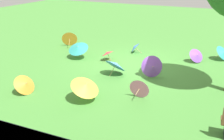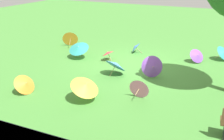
{
  "view_description": "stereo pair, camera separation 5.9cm",
  "coord_description": "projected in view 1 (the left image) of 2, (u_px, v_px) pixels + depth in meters",
  "views": [
    {
      "loc": [
        -3.89,
        10.61,
        4.1
      ],
      "look_at": [
        -0.04,
        2.46,
        0.6
      ],
      "focal_mm": 42.31,
      "sensor_mm": 36.0,
      "label": 1
    },
    {
      "loc": [
        -3.94,
        10.58,
        4.1
      ],
      "look_at": [
        -0.04,
        2.46,
        0.6
      ],
      "focal_mm": 42.31,
      "sensor_mm": 36.0,
      "label": 2
    }
  ],
  "objects": [
    {
      "name": "parasol_orange_2",
      "position": [
        25.0,
        84.0,
        9.14
      ],
      "size": [
        0.72,
        0.83,
        0.67
      ],
      "color": "tan",
      "rests_on": "ground"
    },
    {
      "name": "parasol_blue_0",
      "position": [
        116.0,
        64.0,
        10.72
      ],
      "size": [
        1.14,
        1.09,
        0.76
      ],
      "color": "tan",
      "rests_on": "ground"
    },
    {
      "name": "parasol_orange_1",
      "position": [
        70.0,
        38.0,
        14.69
      ],
      "size": [
        0.95,
        0.94,
        0.86
      ],
      "color": "tan",
      "rests_on": "ground"
    },
    {
      "name": "ground",
      "position": [
        134.0,
        64.0,
        11.97
      ],
      "size": [
        40.0,
        40.0,
        0.0
      ],
      "primitive_type": "plane",
      "color": "#478C38"
    },
    {
      "name": "parasol_blue_1",
      "position": [
        135.0,
        47.0,
        13.55
      ],
      "size": [
        0.66,
        0.69,
        0.59
      ],
      "color": "tan",
      "rests_on": "ground"
    },
    {
      "name": "parasol_pink_0",
      "position": [
        140.0,
        88.0,
        8.81
      ],
      "size": [
        0.68,
        0.53,
        0.69
      ],
      "color": "tan",
      "rests_on": "ground"
    },
    {
      "name": "parasol_purple_3",
      "position": [
        197.0,
        55.0,
        12.11
      ],
      "size": [
        0.86,
        0.88,
        0.66
      ],
      "color": "tan",
      "rests_on": "ground"
    },
    {
      "name": "parasol_purple_0",
      "position": [
        152.0,
        67.0,
        10.47
      ],
      "size": [
        0.94,
        0.86,
        0.88
      ],
      "color": "tan",
      "rests_on": "ground"
    },
    {
      "name": "parasol_teal_0",
      "position": [
        224.0,
        52.0,
        12.44
      ],
      "size": [
        0.89,
        0.97,
        0.71
      ],
      "color": "tan",
      "rests_on": "ground"
    },
    {
      "name": "parasol_yellow_0",
      "position": [
        86.0,
        86.0,
        8.52
      ],
      "size": [
        1.14,
        1.16,
        0.86
      ],
      "color": "tan",
      "rests_on": "ground"
    },
    {
      "name": "parasol_red_0",
      "position": [
        107.0,
        53.0,
        12.39
      ],
      "size": [
        0.59,
        0.61,
        0.54
      ],
      "color": "tan",
      "rests_on": "ground"
    },
    {
      "name": "parasol_teal_2",
      "position": [
        78.0,
        48.0,
        12.61
      ],
      "size": [
        0.99,
        0.96,
        0.81
      ],
      "color": "tan",
      "rests_on": "ground"
    }
  ]
}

